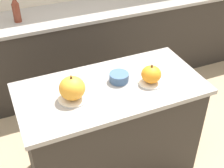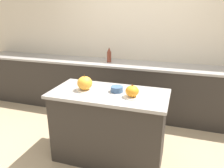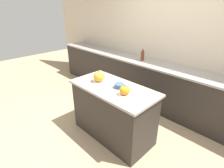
{
  "view_description": "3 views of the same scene",
  "coord_description": "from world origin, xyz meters",
  "px_view_note": "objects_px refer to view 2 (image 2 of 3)",
  "views": [
    {
      "loc": [
        -0.71,
        -1.67,
        2.24
      ],
      "look_at": [
        -0.01,
        -0.03,
        0.94
      ],
      "focal_mm": 50.0,
      "sensor_mm": 36.0,
      "label": 1
    },
    {
      "loc": [
        0.76,
        -2.25,
        1.8
      ],
      "look_at": [
        0.03,
        0.03,
        0.99
      ],
      "focal_mm": 35.0,
      "sensor_mm": 36.0,
      "label": 2
    },
    {
      "loc": [
        1.67,
        -1.67,
        2.03
      ],
      "look_at": [
        0.0,
        -0.03,
        0.95
      ],
      "focal_mm": 28.0,
      "sensor_mm": 36.0,
      "label": 3
    }
  ],
  "objects_px": {
    "pumpkin_cake_left": "(85,84)",
    "pumpkin_cake_right": "(132,92)",
    "bottle_tall": "(109,55)",
    "mixing_bowl": "(117,89)"
  },
  "relations": [
    {
      "from": "pumpkin_cake_left",
      "to": "pumpkin_cake_right",
      "type": "bearing_deg",
      "value": -4.28
    },
    {
      "from": "bottle_tall",
      "to": "pumpkin_cake_left",
      "type": "bearing_deg",
      "value": -83.99
    },
    {
      "from": "bottle_tall",
      "to": "mixing_bowl",
      "type": "height_order",
      "value": "bottle_tall"
    },
    {
      "from": "mixing_bowl",
      "to": "bottle_tall",
      "type": "bearing_deg",
      "value": 112.29
    },
    {
      "from": "pumpkin_cake_right",
      "to": "mixing_bowl",
      "type": "xyz_separation_m",
      "value": [
        -0.21,
        0.11,
        -0.03
      ]
    },
    {
      "from": "pumpkin_cake_right",
      "to": "bottle_tall",
      "type": "distance_m",
      "value": 1.55
    },
    {
      "from": "pumpkin_cake_right",
      "to": "mixing_bowl",
      "type": "relative_size",
      "value": 1.35
    },
    {
      "from": "bottle_tall",
      "to": "mixing_bowl",
      "type": "distance_m",
      "value": 1.37
    },
    {
      "from": "pumpkin_cake_right",
      "to": "mixing_bowl",
      "type": "distance_m",
      "value": 0.24
    },
    {
      "from": "bottle_tall",
      "to": "mixing_bowl",
      "type": "relative_size",
      "value": 1.8
    }
  ]
}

